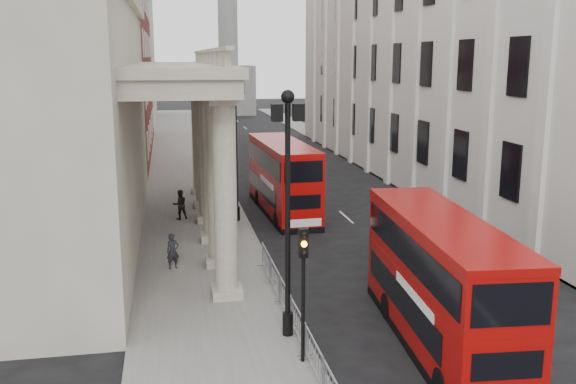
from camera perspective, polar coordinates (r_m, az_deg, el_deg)
The scene contains 18 objects.
sidewalk_west at distance 47.12m, azimuth -8.78°, elevation 0.29°, with size 6.00×140.00×0.12m, color slate.
sidewalk_east at distance 50.38m, azimuth 10.31°, elevation 1.00°, with size 3.00×140.00×0.12m, color slate.
kerb at distance 47.29m, azimuth -5.21°, elevation 0.44°, with size 0.20×140.00×0.14m, color slate.
portico_building at distance 34.86m, azimuth -20.82°, elevation 5.47°, with size 9.00×28.00×12.00m, color gray.
brick_building at distance 64.45m, azimuth -16.55°, elevation 12.84°, with size 9.00×32.00×22.00m, color maroon.
west_building_far at distance 96.34m, azimuth -14.65°, elevation 11.89°, with size 9.00×30.00×20.00m, color gray.
east_building at distance 52.38m, azimuth 12.68°, elevation 14.99°, with size 8.00×55.00×25.00m, color beige.
monument_column at distance 108.84m, azimuth -5.39°, elevation 15.33°, with size 8.00×8.00×54.20m.
lamp_post_south at distance 21.00m, azimuth -0.03°, elevation -0.58°, with size 1.05×0.44×8.32m.
lamp_post_mid at distance 36.63m, azimuth -4.68°, elevation 4.77°, with size 1.05×0.44×8.32m.
lamp_post_north at distance 52.48m, azimuth -6.56°, elevation 6.90°, with size 1.05×0.44×8.32m.
traffic_light at distance 19.60m, azimuth 1.37°, elevation -6.99°, with size 0.28×0.33×4.30m.
crowd_barriers at distance 20.77m, azimuth 1.60°, elevation -13.12°, with size 0.50×18.75×1.10m.
bus_near at distance 21.83m, azimuth 13.41°, elevation -7.63°, with size 3.18×10.22×4.35m.
bus_far at distance 39.22m, azimuth -0.47°, elevation 1.41°, with size 2.89×10.27×4.39m.
pedestrian_a at distance 29.27m, azimuth -10.21°, elevation -5.21°, with size 0.59×0.39×1.61m, color black.
pedestrian_b at distance 37.99m, azimuth -9.59°, elevation -1.10°, with size 0.85×0.66×1.75m, color black.
pedestrian_c at distance 37.97m, azimuth -7.10°, elevation -0.96°, with size 0.90×0.59×1.84m, color black.
Camera 1 is at (-4.40, -16.15, 9.47)m, focal length 40.00 mm.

